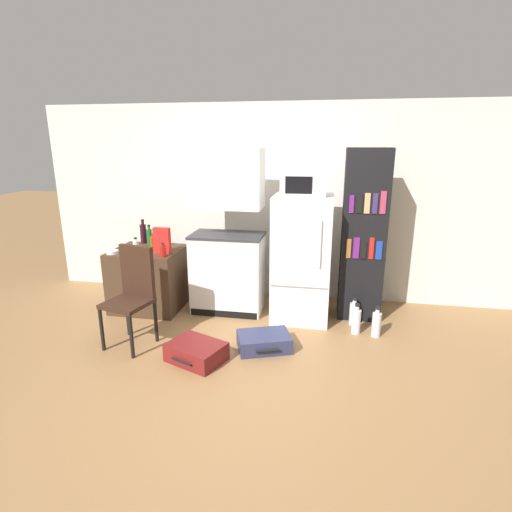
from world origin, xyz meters
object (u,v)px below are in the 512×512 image
object	(u,v)px
microwave	(304,183)
suitcase_small_flat	(196,352)
kitchen_hutch	(227,239)
chair	(133,289)
bottle_ketchup_red	(163,251)
bottle_amber_beer	(153,243)
refrigerator	(302,258)
bottle_green_tall	(149,236)
cereal_box	(162,241)
water_bottle_front	(356,321)
bottle_wine_dark	(143,233)
bottle_clear_short	(136,247)
bowl	(112,252)
side_table	(149,279)
water_bottle_middle	(376,324)
water_bottle_back	(354,313)
suitcase_large_flat	(264,342)
bookshelf	(363,236)

from	to	relation	value
microwave	suitcase_small_flat	xyz separation A→B (m)	(-0.88, -1.16, -1.46)
kitchen_hutch	suitcase_small_flat	bearing A→B (deg)	-90.13
chair	kitchen_hutch	bearing A→B (deg)	67.26
bottle_ketchup_red	bottle_amber_beer	bearing A→B (deg)	131.11
refrigerator	bottle_green_tall	size ratio (longest dim) A/B	5.65
cereal_box	suitcase_small_flat	size ratio (longest dim) A/B	0.50
bottle_ketchup_red	water_bottle_front	xyz separation A→B (m)	(2.14, -0.02, -0.66)
bottle_green_tall	cereal_box	world-z (taller)	cereal_box
bottle_wine_dark	bottle_clear_short	distance (m)	0.53
bowl	side_table	bearing A→B (deg)	38.46
bottle_wine_dark	chair	distance (m)	1.27
water_bottle_front	cereal_box	bearing A→B (deg)	175.94
kitchen_hutch	bowl	bearing A→B (deg)	-164.70
bottle_clear_short	water_bottle_middle	xyz separation A→B (m)	(2.70, -0.10, -0.68)
water_bottle_front	water_bottle_middle	distance (m)	0.21
suitcase_small_flat	bottle_ketchup_red	bearing A→B (deg)	149.03
water_bottle_back	bottle_wine_dark	bearing A→B (deg)	172.27
suitcase_small_flat	water_bottle_middle	distance (m)	1.88
bottle_ketchup_red	water_bottle_middle	distance (m)	2.44
microwave	suitcase_large_flat	world-z (taller)	microwave
bottle_clear_short	side_table	bearing A→B (deg)	82.74
side_table	water_bottle_front	bearing A→B (deg)	-6.44
microwave	bottle_amber_beer	distance (m)	1.92
bookshelf	water_bottle_middle	distance (m)	0.97
bottle_wine_dark	bowl	size ratio (longest dim) A/B	2.25
refrigerator	bookshelf	xyz separation A→B (m)	(0.67, 0.15, 0.25)
water_bottle_middle	suitcase_large_flat	bearing A→B (deg)	-156.88
kitchen_hutch	refrigerator	size ratio (longest dim) A/B	1.35
bottle_wine_dark	cereal_box	bearing A→B (deg)	-44.10
bowl	refrigerator	bearing A→B (deg)	7.52
microwave	suitcase_small_flat	bearing A→B (deg)	-127.22
kitchen_hutch	bookshelf	world-z (taller)	bookshelf
water_bottle_back	bottle_ketchup_red	bearing A→B (deg)	-174.60
side_table	suitcase_large_flat	distance (m)	1.77
suitcase_large_flat	bookshelf	bearing A→B (deg)	25.25
microwave	suitcase_small_flat	world-z (taller)	microwave
kitchen_hutch	bookshelf	distance (m)	1.55
bottle_clear_short	chair	distance (m)	0.76
bookshelf	water_bottle_front	world-z (taller)	bookshelf
refrigerator	bottle_wine_dark	size ratio (longest dim) A/B	4.64
bookshelf	water_bottle_middle	bearing A→B (deg)	-72.71
bottle_amber_beer	water_bottle_back	distance (m)	2.48
bottle_amber_beer	suitcase_large_flat	xyz separation A→B (m)	(1.49, -0.82, -0.74)
refrigerator	bowl	world-z (taller)	refrigerator
bottle_amber_beer	suitcase_small_flat	world-z (taller)	bottle_amber_beer
bottle_amber_beer	bottle_ketchup_red	distance (m)	0.39
bottle_wine_dark	water_bottle_back	xyz separation A→B (m)	(2.62, -0.36, -0.73)
side_table	bottle_amber_beer	world-z (taller)	bottle_amber_beer
bookshelf	bottle_ketchup_red	xyz separation A→B (m)	(-2.19, -0.45, -0.16)
bottle_wine_dark	bottle_ketchup_red	size ratio (longest dim) A/B	1.91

